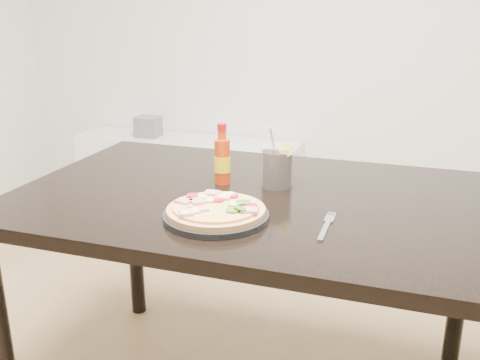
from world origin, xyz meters
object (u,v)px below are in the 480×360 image
(cola_cup, at_px, (277,167))
(plate, at_px, (216,216))
(hot_sauce_bottle, at_px, (222,160))
(fork, at_px, (327,225))
(pizza, at_px, (215,209))
(dining_table, at_px, (253,220))
(media_console, at_px, (188,177))

(cola_cup, bearing_deg, plate, -105.16)
(plate, bearing_deg, hot_sauce_bottle, 107.03)
(plate, relative_size, fork, 1.47)
(pizza, distance_m, cola_cup, 0.32)
(dining_table, distance_m, cola_cup, 0.18)
(cola_cup, bearing_deg, media_console, 123.55)
(pizza, relative_size, fork, 1.37)
(plate, relative_size, hot_sauce_bottle, 1.45)
(plate, relative_size, pizza, 1.07)
(dining_table, xyz_separation_m, cola_cup, (0.05, 0.09, 0.14))
(cola_cup, xyz_separation_m, fork, (0.20, -0.26, -0.06))
(plate, relative_size, media_console, 0.20)
(plate, xyz_separation_m, pizza, (-0.00, 0.00, 0.02))
(hot_sauce_bottle, xyz_separation_m, media_console, (-0.77, 1.44, -0.58))
(dining_table, xyz_separation_m, fork, (0.25, -0.17, 0.09))
(media_console, bearing_deg, pizza, -63.59)
(pizza, xyz_separation_m, media_console, (-0.86, 1.72, -0.53))
(fork, relative_size, media_console, 0.13)
(dining_table, height_order, hot_sauce_bottle, hot_sauce_bottle)
(plate, distance_m, cola_cup, 0.32)
(cola_cup, distance_m, fork, 0.33)
(hot_sauce_bottle, xyz_separation_m, cola_cup, (0.17, 0.02, -0.01))
(dining_table, distance_m, hot_sauce_bottle, 0.21)
(plate, xyz_separation_m, media_console, (-0.86, 1.72, -0.51))
(hot_sauce_bottle, bearing_deg, plate, -72.97)
(pizza, distance_m, hot_sauce_bottle, 0.30)
(pizza, bearing_deg, hot_sauce_bottle, 106.70)
(cola_cup, bearing_deg, pizza, -105.55)
(plate, distance_m, pizza, 0.02)
(media_console, bearing_deg, hot_sauce_bottle, -61.86)
(hot_sauce_bottle, xyz_separation_m, fork, (0.37, -0.24, -0.07))
(plate, height_order, pizza, pizza)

